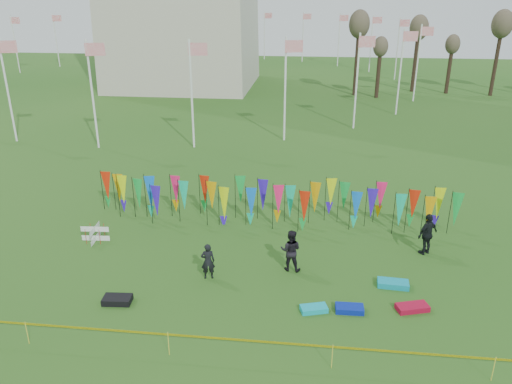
# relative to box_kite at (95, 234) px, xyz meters

# --- Properties ---
(ground) EXTENTS (160.00, 160.00, 0.00)m
(ground) POSITION_rel_box_kite_xyz_m (7.87, -5.18, -0.38)
(ground) COLOR #215116
(ground) RESTS_ON ground
(flagpole_ring) EXTENTS (57.40, 56.16, 8.00)m
(flagpole_ring) POSITION_rel_box_kite_xyz_m (-6.13, 42.82, 3.62)
(flagpole_ring) COLOR silver
(flagpole_ring) RESTS_ON ground
(banner_row) EXTENTS (18.64, 0.64, 2.24)m
(banner_row) POSITION_rel_box_kite_xyz_m (8.15, 2.89, 0.98)
(banner_row) COLOR black
(banner_row) RESTS_ON ground
(caution_tape_near) EXTENTS (26.00, 0.02, 0.90)m
(caution_tape_near) POSITION_rel_box_kite_xyz_m (7.65, -7.50, 0.40)
(caution_tape_near) COLOR #FFF205
(caution_tape_near) RESTS_ON ground
(box_kite) EXTENTS (0.69, 0.69, 0.76)m
(box_kite) POSITION_rel_box_kite_xyz_m (0.00, 0.00, 0.00)
(box_kite) COLOR #B50D12
(box_kite) RESTS_ON ground
(person_left) EXTENTS (0.67, 0.55, 1.58)m
(person_left) POSITION_rel_box_kite_xyz_m (6.05, -2.66, 0.41)
(person_left) COLOR black
(person_left) RESTS_ON ground
(person_mid) EXTENTS (0.96, 0.66, 1.86)m
(person_mid) POSITION_rel_box_kite_xyz_m (9.41, -1.59, 0.55)
(person_mid) COLOR black
(person_mid) RESTS_ON ground
(person_right) EXTENTS (1.31, 1.23, 1.96)m
(person_right) POSITION_rel_box_kite_xyz_m (15.46, 0.54, 0.60)
(person_right) COLOR black
(person_right) RESTS_ON ground
(kite_bag_turquoise) EXTENTS (1.09, 0.76, 0.20)m
(kite_bag_turquoise) POSITION_rel_box_kite_xyz_m (10.44, -4.51, -0.28)
(kite_bag_turquoise) COLOR #0DB0C4
(kite_bag_turquoise) RESTS_ON ground
(kite_bag_blue) EXTENTS (1.05, 0.56, 0.22)m
(kite_bag_blue) POSITION_rel_box_kite_xyz_m (11.77, -4.36, -0.27)
(kite_bag_blue) COLOR #0A22A4
(kite_bag_blue) RESTS_ON ground
(kite_bag_red) EXTENTS (1.30, 0.88, 0.22)m
(kite_bag_red) POSITION_rel_box_kite_xyz_m (14.12, -4.02, -0.27)
(kite_bag_red) COLOR #AA0B2A
(kite_bag_red) RESTS_ON ground
(kite_bag_black) EXTENTS (1.12, 0.70, 0.25)m
(kite_bag_black) POSITION_rel_box_kite_xyz_m (2.93, -4.82, -0.26)
(kite_bag_black) COLOR black
(kite_bag_black) RESTS_ON ground
(kite_bag_teal) EXTENTS (1.27, 0.68, 0.24)m
(kite_bag_teal) POSITION_rel_box_kite_xyz_m (13.62, -2.43, -0.26)
(kite_bag_teal) COLOR #0C9BB4
(kite_bag_teal) RESTS_ON ground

